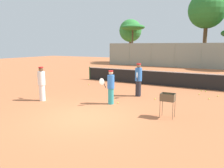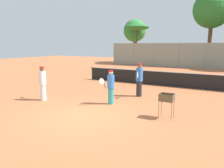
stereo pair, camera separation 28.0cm
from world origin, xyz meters
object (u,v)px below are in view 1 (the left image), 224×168
at_px(tennis_net, 152,77).
at_px(ball_cart, 168,99).
at_px(player_red_cap, 111,87).
at_px(player_white_outfit, 138,79).
at_px(player_yellow_shirt, 42,83).

xyz_separation_m(tennis_net, ball_cart, (2.97, -6.94, 0.21)).
bearing_deg(ball_cart, player_red_cap, 166.55).
bearing_deg(player_white_outfit, ball_cart, 26.33).
bearing_deg(player_red_cap, tennis_net, -154.93).
height_order(player_white_outfit, ball_cart, player_white_outfit).
xyz_separation_m(player_red_cap, player_yellow_shirt, (-3.51, -1.14, 0.06)).
bearing_deg(player_red_cap, player_yellow_shirt, -46.34).
bearing_deg(player_red_cap, ball_cart, 102.14).
relative_size(tennis_net, player_yellow_shirt, 6.29).
distance_m(player_red_cap, ball_cart, 3.12).
bearing_deg(player_white_outfit, player_yellow_shirt, -63.27).
bearing_deg(ball_cart, tennis_net, 113.17).
height_order(player_white_outfit, player_yellow_shirt, player_white_outfit).
xyz_separation_m(player_white_outfit, player_red_cap, (-0.55, -2.27, -0.10)).
bearing_deg(player_white_outfit, player_red_cap, -26.91).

